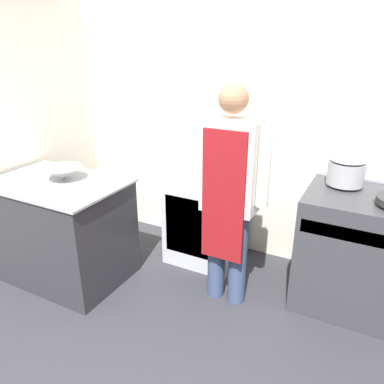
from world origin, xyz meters
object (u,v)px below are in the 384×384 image
at_px(stock_pot, 346,170).
at_px(fridge_unit, 207,220).
at_px(stove, 360,252).
at_px(mixing_bowl, 63,173).
at_px(person_cook, 229,188).

bearing_deg(stock_pot, fridge_unit, -177.84).
distance_m(stove, mixing_bowl, 2.46).
xyz_separation_m(fridge_unit, mixing_bowl, (-0.96, -0.78, 0.55)).
bearing_deg(fridge_unit, mixing_bowl, -140.93).
height_order(person_cook, stock_pot, person_cook).
distance_m(person_cook, stock_pot, 0.91).
bearing_deg(stove, mixing_bowl, -163.08).
relative_size(fridge_unit, stock_pot, 2.90).
bearing_deg(fridge_unit, stove, -3.50).
bearing_deg(mixing_bowl, fridge_unit, 39.07).
distance_m(fridge_unit, person_cook, 0.86).
height_order(stove, stock_pot, stock_pot).
bearing_deg(person_cook, stock_pot, 36.74).
bearing_deg(fridge_unit, stock_pot, 2.16).
bearing_deg(person_cook, fridge_unit, 129.46).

